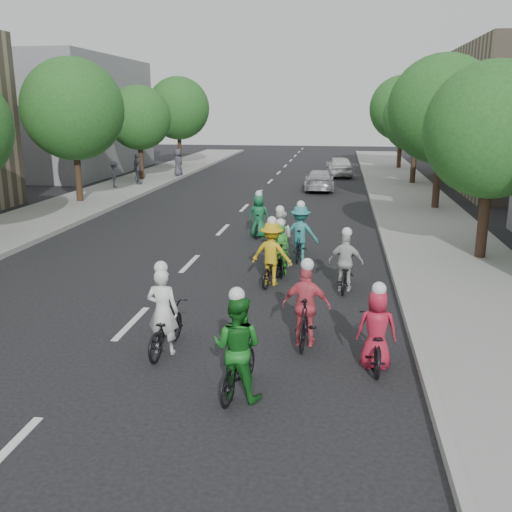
% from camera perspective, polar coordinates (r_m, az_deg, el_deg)
% --- Properties ---
extents(ground, '(120.00, 120.00, 0.00)m').
position_cam_1_polar(ground, '(12.96, -12.35, -6.60)').
color(ground, black).
rests_on(ground, ground).
extents(sidewalk_left, '(4.00, 80.00, 0.15)m').
position_cam_1_polar(sidewalk_left, '(25.05, -21.58, 3.18)').
color(sidewalk_left, gray).
rests_on(sidewalk_left, ground).
extents(curb_left, '(0.18, 80.00, 0.18)m').
position_cam_1_polar(curb_left, '(24.14, -17.56, 3.17)').
color(curb_left, '#999993').
rests_on(curb_left, ground).
extents(sidewalk_right, '(4.00, 80.00, 0.15)m').
position_cam_1_polar(sidewalk_right, '(22.03, 17.52, 2.07)').
color(sidewalk_right, gray).
rests_on(sidewalk_right, ground).
extents(curb_right, '(0.18, 80.00, 0.18)m').
position_cam_1_polar(curb_right, '(21.79, 12.46, 2.32)').
color(curb_right, '#999993').
rests_on(curb_right, ground).
extents(bldg_sw, '(10.00, 14.00, 8.00)m').
position_cam_1_polar(bldg_sw, '(44.27, -19.62, 13.06)').
color(bldg_sw, slate).
rests_on(bldg_sw, ground).
extents(tree_l_3, '(4.80, 4.80, 6.93)m').
position_cam_1_polar(tree_l_3, '(29.14, -17.83, 13.80)').
color(tree_l_3, black).
rests_on(tree_l_3, ground).
extents(tree_l_4, '(4.00, 4.00, 5.97)m').
position_cam_1_polar(tree_l_4, '(37.46, -11.63, 13.39)').
color(tree_l_4, black).
rests_on(tree_l_4, ground).
extents(tree_l_5, '(4.80, 4.80, 6.93)m').
position_cam_1_polar(tree_l_5, '(46.03, -7.77, 14.43)').
color(tree_l_5, black).
rests_on(tree_l_5, ground).
extents(tree_r_0, '(4.00, 4.00, 5.97)m').
position_cam_1_polar(tree_r_0, '(18.39, 22.58, 11.53)').
color(tree_r_0, black).
rests_on(tree_r_0, ground).
extents(tree_r_1, '(4.80, 4.80, 6.93)m').
position_cam_1_polar(tree_r_1, '(27.21, 18.16, 13.76)').
color(tree_r_1, black).
rests_on(tree_r_1, ground).
extents(tree_r_2, '(4.00, 4.00, 5.97)m').
position_cam_1_polar(tree_r_2, '(36.12, 15.76, 13.11)').
color(tree_r_2, black).
rests_on(tree_r_2, ground).
extents(tree_r_3, '(4.80, 4.80, 6.93)m').
position_cam_1_polar(tree_r_3, '(45.07, 14.41, 14.11)').
color(tree_r_3, black).
rests_on(tree_r_3, ground).
extents(cyclist_0, '(0.70, 1.79, 1.84)m').
position_cam_1_polar(cyclist_0, '(11.23, -9.14, -6.59)').
color(cyclist_0, black).
rests_on(cyclist_0, ground).
extents(cyclist_1, '(0.95, 1.63, 1.89)m').
position_cam_1_polar(cyclist_1, '(9.41, -1.84, -9.86)').
color(cyclist_1, black).
rests_on(cyclist_1, ground).
extents(cyclist_2, '(1.21, 1.73, 1.86)m').
position_cam_1_polar(cyclist_2, '(15.20, 1.60, -0.32)').
color(cyclist_2, black).
rests_on(cyclist_2, ground).
extents(cyclist_3, '(0.99, 1.74, 1.80)m').
position_cam_1_polar(cyclist_3, '(11.44, 5.06, -5.67)').
color(cyclist_3, black).
rests_on(cyclist_3, ground).
extents(cyclist_4, '(0.73, 1.69, 1.64)m').
position_cam_1_polar(cyclist_4, '(10.71, 11.91, -7.93)').
color(cyclist_4, black).
rests_on(cyclist_4, ground).
extents(cyclist_5, '(0.71, 1.61, 1.63)m').
position_cam_1_polar(cyclist_5, '(16.16, 2.45, 0.13)').
color(cyclist_5, black).
rests_on(cyclist_5, ground).
extents(cyclist_6, '(0.87, 1.74, 1.82)m').
position_cam_1_polar(cyclist_6, '(17.11, 2.40, 1.23)').
color(cyclist_6, black).
rests_on(cyclist_6, ground).
extents(cyclist_7, '(1.16, 1.71, 1.88)m').
position_cam_1_polar(cyclist_7, '(17.66, 4.45, 1.90)').
color(cyclist_7, black).
rests_on(cyclist_7, ground).
extents(cyclist_8, '(0.93, 1.67, 1.68)m').
position_cam_1_polar(cyclist_8, '(14.93, 8.93, -1.25)').
color(cyclist_8, black).
rests_on(cyclist_8, ground).
extents(cyclist_9, '(0.80, 1.49, 1.73)m').
position_cam_1_polar(cyclist_9, '(20.79, 0.30, 3.63)').
color(cyclist_9, black).
rests_on(cyclist_9, ground).
extents(follow_car_lead, '(1.78, 4.08, 1.17)m').
position_cam_1_polar(follow_car_lead, '(33.01, 6.35, 7.56)').
color(follow_car_lead, silver).
rests_on(follow_car_lead, ground).
extents(follow_car_trail, '(2.07, 4.22, 1.39)m').
position_cam_1_polar(follow_car_trail, '(39.89, 8.31, 8.88)').
color(follow_car_trail, silver).
rests_on(follow_car_trail, ground).
extents(spectator_0, '(0.83, 1.09, 1.49)m').
position_cam_1_polar(spectator_0, '(33.88, -13.96, 7.94)').
color(spectator_0, '#4B4C58').
rests_on(spectator_0, sidewalk_left).
extents(spectator_1, '(0.51, 1.11, 1.84)m').
position_cam_1_polar(spectator_1, '(34.98, -11.77, 8.55)').
color(spectator_1, '#4B4B58').
rests_on(spectator_1, sidewalk_left).
extents(spectator_2, '(0.80, 1.00, 1.78)m').
position_cam_1_polar(spectator_2, '(38.82, -7.79, 9.26)').
color(spectator_2, '#484854').
rests_on(spectator_2, sidewalk_left).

